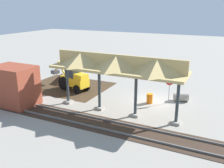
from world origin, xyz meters
TOP-DOWN VIEW (x-y plane):
  - ground_plane at (0.00, 0.00)m, footprint 120.00×120.00m
  - dirt_work_zone at (9.86, -0.25)m, footprint 8.72×7.00m
  - platform_canopy at (2.01, 3.85)m, footprint 11.05×3.20m
  - rail_tracks at (0.00, 6.47)m, footprint 60.00×2.58m
  - stop_sign at (-1.38, -0.11)m, footprint 0.70×0.36m
  - backhoe at (8.64, 0.44)m, footprint 5.26×2.45m
  - dirt_mound at (11.22, -0.97)m, footprint 5.39×5.39m
  - concrete_pipe at (-2.29, -1.14)m, footprint 1.49×1.15m
  - brick_utility_building at (10.96, 6.23)m, footprint 3.78×2.70m
  - traffic_barrel at (0.19, 0.65)m, footprint 0.56×0.56m

SIDE VIEW (x-z plane):
  - ground_plane at x=0.00m, z-range 0.00..0.00m
  - dirt_mound at x=11.22m, z-range -1.14..1.14m
  - dirt_work_zone at x=9.86m, z-range 0.00..0.01m
  - rail_tracks at x=0.00m, z-range -0.05..0.10m
  - concrete_pipe at x=-2.29m, z-range 0.00..0.80m
  - traffic_barrel at x=0.19m, z-range 0.00..0.90m
  - backhoe at x=8.64m, z-range -0.14..2.68m
  - brick_utility_building at x=10.96m, z-range 0.00..3.52m
  - stop_sign at x=-1.38m, z-range 0.55..3.03m
  - platform_canopy at x=2.01m, z-range 1.70..6.60m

